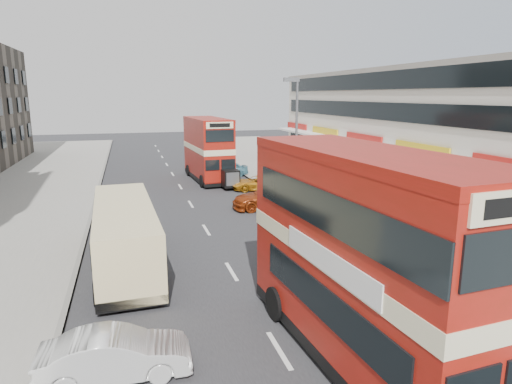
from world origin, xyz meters
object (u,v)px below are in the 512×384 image
object	(u,v)px
coach	(125,233)
cyclist	(263,194)
street_lamp	(295,132)
car_right_c	(227,169)
car_right_b	(258,183)
pedestrian_near	(332,200)
bus_main	(366,258)
car_left_front	(115,355)
car_right_a	(273,197)
bus_second	(208,149)

from	to	relation	value
coach	cyclist	bearing A→B (deg)	43.13
street_lamp	car_right_c	distance (m)	12.39
car_right_b	pedestrian_near	xyz separation A→B (m)	(2.16, -8.26, 0.38)
car_right_c	coach	bearing A→B (deg)	-28.00
street_lamp	bus_main	size ratio (longest dim) A/B	0.80
street_lamp	car_left_front	distance (m)	19.81
car_right_c	car_left_front	bearing A→B (deg)	-22.17
car_right_a	pedestrian_near	xyz separation A→B (m)	(2.81, -2.69, 0.18)
coach	car_left_front	xyz separation A→B (m)	(-0.29, -7.92, -0.82)
car_left_front	bus_second	bearing A→B (deg)	-12.90
car_left_front	cyclist	xyz separation A→B (m)	(9.03, 16.79, 0.08)
bus_second	car_right_b	xyz separation A→B (m)	(2.87, -5.05, -2.10)
bus_second	coach	world-z (taller)	bus_second
bus_second	pedestrian_near	distance (m)	14.34
bus_second	car_right_c	bearing A→B (deg)	-148.29
street_lamp	cyclist	world-z (taller)	street_lamp
street_lamp	coach	xyz separation A→B (m)	(-10.63, -8.08, -3.34)
coach	car_left_front	size ratio (longest dim) A/B	2.47
street_lamp	car_right_a	size ratio (longest dim) A/B	1.57
pedestrian_near	cyclist	size ratio (longest dim) A/B	0.75
pedestrian_near	car_right_b	bearing A→B (deg)	-101.77
bus_main	car_right_c	bearing A→B (deg)	-99.34
coach	pedestrian_near	world-z (taller)	coach
bus_main	bus_second	bearing A→B (deg)	-95.65
street_lamp	pedestrian_near	bearing A→B (deg)	-69.41
car_left_front	pedestrian_near	xyz separation A→B (m)	(12.10, 12.86, 0.31)
car_right_a	car_right_c	distance (m)	11.96
street_lamp	car_right_a	distance (m)	4.37
car_left_front	cyclist	size ratio (longest dim) A/B	1.81
car_left_front	car_right_a	size ratio (longest dim) A/B	0.73
bus_second	pedestrian_near	xyz separation A→B (m)	(5.03, -13.32, -1.72)
car_right_a	pedestrian_near	size ratio (longest dim) A/B	3.31
cyclist	car_right_b	bearing A→B (deg)	71.78
bus_second	cyclist	distance (m)	9.79
car_left_front	coach	bearing A→B (deg)	0.13
bus_second	car_right_a	size ratio (longest dim) A/B	1.78
street_lamp	car_right_a	xyz separation A→B (m)	(-1.63, -0.45, -4.04)
car_right_a	cyclist	world-z (taller)	cyclist
car_left_front	car_right_b	size ratio (longest dim) A/B	0.95
car_left_front	pedestrian_near	world-z (taller)	pedestrian_near
car_right_b	car_right_c	size ratio (longest dim) A/B	1.07
bus_main	pedestrian_near	xyz separation A→B (m)	(5.67, 13.84, -1.99)
street_lamp	cyclist	distance (m)	4.57
car_right_c	pedestrian_near	xyz separation A→B (m)	(3.16, -14.64, 0.30)
bus_main	car_right_a	xyz separation A→B (m)	(2.86, 16.53, -2.17)
car_right_a	cyclist	bearing A→B (deg)	-166.23
cyclist	car_right_c	bearing A→B (deg)	84.12
coach	car_right_b	size ratio (longest dim) A/B	2.36
bus_second	car_right_a	distance (m)	11.02
bus_main	car_left_front	distance (m)	6.90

